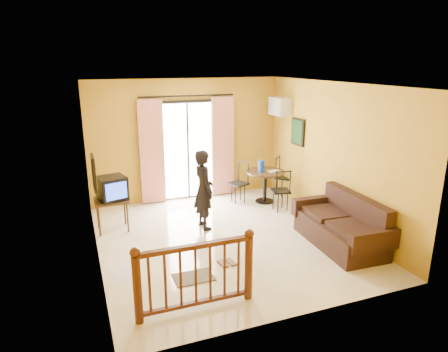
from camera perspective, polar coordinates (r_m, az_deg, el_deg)
name	(u,v)px	position (r m, az deg, el deg)	size (l,w,h in m)	color
ground	(226,239)	(7.48, 0.24, -8.94)	(5.00, 5.00, 0.00)	beige
room_shell	(226,149)	(6.93, 0.26, 3.90)	(5.00, 5.00, 5.00)	white
balcony_door	(188,150)	(9.30, -5.16, 3.76)	(2.25, 0.14, 2.46)	black
tv_table	(111,203)	(7.95, -15.79, -3.78)	(0.63, 0.52, 0.62)	black
television	(112,188)	(7.86, -15.73, -1.68)	(0.60, 0.57, 0.45)	black
picture_left	(94,173)	(6.34, -18.10, 0.47)	(0.05, 0.42, 0.52)	black
dining_table	(265,178)	(9.22, 5.92, -0.24)	(0.89, 0.89, 0.74)	black
water_jug	(261,166)	(9.09, 5.37, 1.41)	(0.14, 0.14, 0.26)	blue
serving_tray	(273,171)	(9.16, 7.08, 0.68)	(0.28, 0.18, 0.02)	beige
dining_chairs	(267,202)	(9.37, 6.17, -3.73)	(1.79, 1.42, 0.95)	black
air_conditioner	(280,106)	(9.49, 7.94, 9.82)	(0.31, 0.60, 0.40)	silver
botanical_print	(298,132)	(9.06, 10.48, 6.21)	(0.05, 0.50, 0.60)	black
coffee_table	(317,216)	(8.05, 13.15, -5.62)	(0.46, 0.83, 0.37)	black
bowl	(317,208)	(8.02, 13.09, -4.51)	(0.19, 0.19, 0.06)	#56321D
sofa	(342,227)	(7.44, 16.56, -6.97)	(0.95, 1.92, 0.90)	black
standing_person	(204,190)	(7.70, -2.93, -1.97)	(0.57, 0.37, 1.57)	black
stair_balustrade	(196,272)	(5.30, -4.08, -13.46)	(1.63, 0.13, 1.04)	#471E0F
doormat	(194,277)	(6.27, -4.36, -14.22)	(0.60, 0.40, 0.02)	#5D554B
sandals	(227,263)	(6.63, 0.41, -12.30)	(0.27, 0.26, 0.03)	#56321D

